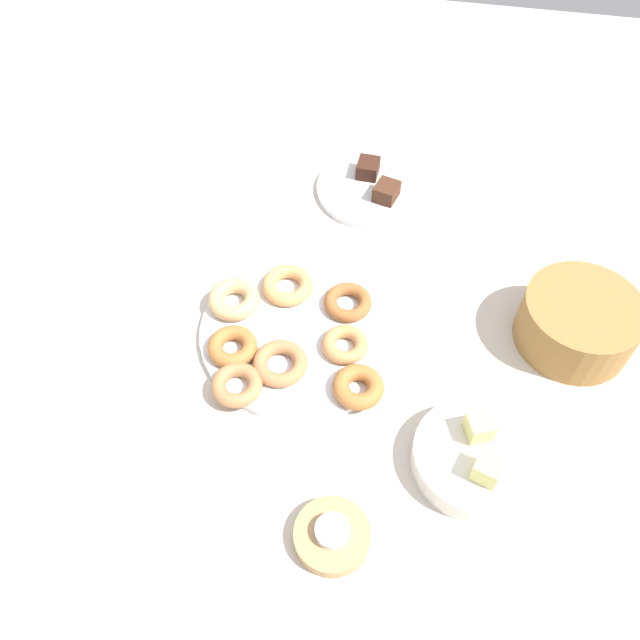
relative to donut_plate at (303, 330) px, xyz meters
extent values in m
plane|color=beige|center=(0.00, 0.00, -0.01)|extent=(2.40, 2.40, 0.00)
cylinder|color=silver|center=(0.00, 0.00, 0.00)|extent=(0.35, 0.35, 0.01)
torus|color=#AD6B33|center=(0.10, 0.11, 0.02)|extent=(0.11, 0.11, 0.03)
torus|color=#B27547|center=(0.14, -0.08, 0.02)|extent=(0.10, 0.10, 0.02)
torus|color=#C6844C|center=(0.03, 0.08, 0.02)|extent=(0.10, 0.10, 0.02)
torus|color=tan|center=(-0.03, -0.13, 0.02)|extent=(0.11, 0.11, 0.03)
torus|color=tan|center=(-0.08, -0.04, 0.02)|extent=(0.11, 0.11, 0.02)
torus|color=#AD6B33|center=(0.07, -0.10, 0.02)|extent=(0.08, 0.08, 0.03)
torus|color=#B27547|center=(0.08, -0.02, 0.02)|extent=(0.12, 0.12, 0.02)
torus|color=#995B2D|center=(-0.06, 0.07, 0.02)|extent=(0.12, 0.12, 0.02)
cylinder|color=silver|center=(-0.38, 0.07, 0.00)|extent=(0.23, 0.23, 0.01)
cube|color=#381E14|center=(-0.41, 0.05, 0.02)|extent=(0.05, 0.04, 0.03)
cube|color=#472819|center=(-0.35, 0.10, 0.02)|extent=(0.06, 0.05, 0.03)
cylinder|color=tan|center=(0.33, 0.11, 0.01)|extent=(0.10, 0.10, 0.02)
cylinder|color=silver|center=(0.33, 0.11, 0.02)|extent=(0.05, 0.05, 0.01)
cylinder|color=olive|center=(-0.07, 0.44, 0.04)|extent=(0.27, 0.27, 0.09)
cylinder|color=silver|center=(0.19, 0.29, 0.01)|extent=(0.18, 0.18, 0.04)
cube|color=#DBD67A|center=(0.16, 0.29, 0.05)|extent=(0.05, 0.05, 0.04)
cube|color=#DBD67A|center=(0.22, 0.31, 0.05)|extent=(0.05, 0.05, 0.04)
camera|label=1|loc=(0.63, 0.15, 0.87)|focal=35.98mm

